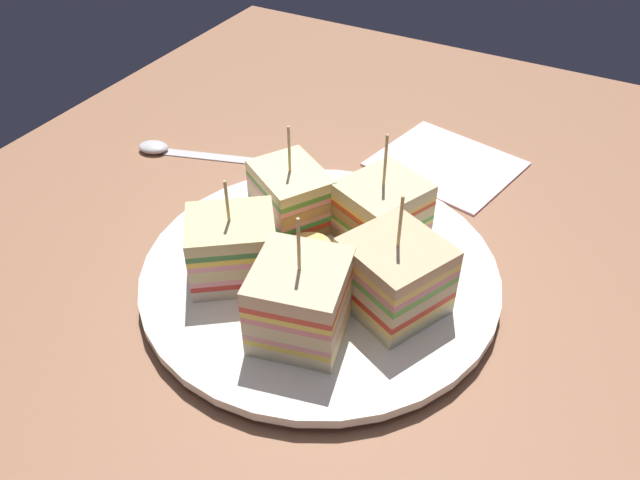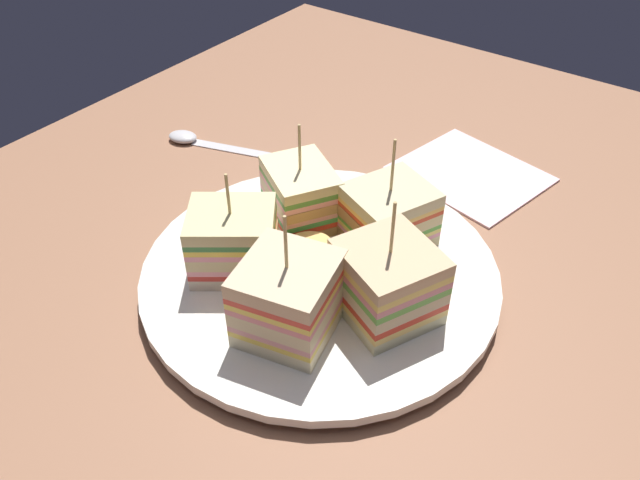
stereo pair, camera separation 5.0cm
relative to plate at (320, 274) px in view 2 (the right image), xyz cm
name	(u,v)px [view 2 (the right image)]	position (x,y,z in cm)	size (l,w,h in cm)	color
ground_plane	(320,290)	(0.00, 0.00, -1.82)	(101.67, 80.43, 1.80)	#956447
plate	(320,274)	(0.00, 0.00, 0.00)	(29.05, 29.05, 1.52)	white
sandwich_wedge_0	(387,282)	(-0.91, -6.74, 3.54)	(8.55, 8.75, 10.17)	beige
sandwich_wedge_1	(388,215)	(6.36, -2.37, 3.16)	(8.48, 8.00, 9.81)	#D7C389
sandwich_wedge_2	(301,195)	(4.35, 5.23, 3.21)	(7.95, 8.46, 9.45)	beige
sandwich_wedge_3	(234,241)	(-3.89, 5.57, 3.35)	(8.46, 8.72, 9.08)	beige
sandwich_wedge_4	(288,298)	(-6.49, -1.99, 3.60)	(7.99, 7.68, 10.36)	beige
chip_pile	(304,262)	(-1.18, 0.74, 1.77)	(7.32, 5.95, 2.20)	#EAC778
spoon	(200,141)	(9.90, 23.35, -0.54)	(5.92, 13.87, 1.00)	silver
napkin	(470,173)	(21.72, -3.02, -0.67)	(11.69, 13.40, 0.50)	silver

